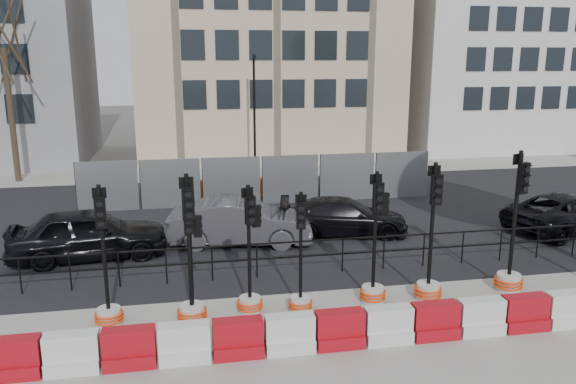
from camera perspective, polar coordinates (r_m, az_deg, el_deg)
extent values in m
plane|color=#51514C|center=(14.58, 2.22, -10.18)|extent=(120.00, 120.00, 0.00)
cube|color=gray|center=(11.97, 5.49, -15.79)|extent=(40.00, 6.00, 0.02)
cube|color=black|center=(21.06, -1.96, -2.60)|extent=(40.00, 14.00, 0.03)
cube|color=gray|center=(29.75, -4.54, 2.14)|extent=(40.00, 4.00, 0.02)
cube|color=#C4B08F|center=(35.50, -2.52, 18.58)|extent=(15.00, 10.00, 18.00)
cube|color=silver|center=(40.37, 19.97, 15.78)|extent=(12.00, 9.00, 16.00)
cylinder|color=black|center=(15.77, -25.57, -7.73)|extent=(0.04, 0.04, 1.00)
cylinder|color=black|center=(15.49, -21.25, -7.68)|extent=(0.04, 0.04, 1.00)
cylinder|color=black|center=(15.30, -16.80, -7.59)|extent=(0.04, 0.04, 1.00)
cylinder|color=black|center=(15.20, -12.27, -7.44)|extent=(0.04, 0.04, 1.00)
cylinder|color=black|center=(15.20, -7.71, -7.25)|extent=(0.04, 0.04, 1.00)
cylinder|color=black|center=(15.29, -3.18, -7.01)|extent=(0.04, 0.04, 1.00)
cylinder|color=black|center=(15.48, 1.26, -6.74)|extent=(0.04, 0.04, 1.00)
cylinder|color=black|center=(15.75, 5.56, -6.43)|extent=(0.04, 0.04, 1.00)
cylinder|color=black|center=(16.11, 9.69, -6.11)|extent=(0.04, 0.04, 1.00)
cylinder|color=black|center=(16.55, 13.62, -5.77)|extent=(0.04, 0.04, 1.00)
cylinder|color=black|center=(17.06, 17.32, -5.42)|extent=(0.04, 0.04, 1.00)
cylinder|color=black|center=(17.64, 20.79, -5.07)|extent=(0.04, 0.04, 1.00)
cylinder|color=black|center=(18.28, 24.02, -4.74)|extent=(0.04, 0.04, 1.00)
cylinder|color=black|center=(18.98, 27.03, -4.41)|extent=(0.04, 0.04, 1.00)
cube|color=black|center=(15.32, 1.27, -5.05)|extent=(18.00, 0.04, 0.04)
cube|color=black|center=(15.46, 1.26, -6.56)|extent=(18.00, 0.04, 0.04)
cube|color=gray|center=(22.75, -17.88, 0.52)|extent=(2.30, 0.05, 2.00)
cylinder|color=black|center=(22.93, -20.72, 0.40)|extent=(0.05, 0.05, 2.00)
cube|color=gray|center=(22.55, -11.83, 0.79)|extent=(2.30, 0.05, 2.00)
cylinder|color=black|center=(22.61, -14.74, 0.66)|extent=(0.05, 0.05, 2.00)
cube|color=gray|center=(22.61, -5.74, 1.04)|extent=(2.30, 0.05, 2.00)
cylinder|color=black|center=(22.55, -8.65, 0.92)|extent=(0.05, 0.05, 2.00)
cube|color=gray|center=(22.93, 0.25, 1.28)|extent=(2.30, 0.05, 2.00)
cylinder|color=black|center=(22.74, -2.60, 1.17)|extent=(0.05, 0.05, 2.00)
cube|color=gray|center=(23.48, 6.01, 1.50)|extent=(2.30, 0.05, 2.00)
cylinder|color=black|center=(23.19, 3.28, 1.40)|extent=(0.05, 0.05, 2.00)
cube|color=gray|center=(24.26, 11.46, 1.70)|extent=(2.30, 0.05, 2.00)
cylinder|color=black|center=(23.86, 8.89, 1.61)|extent=(0.05, 0.05, 2.00)
cube|color=#E4560F|center=(24.16, -12.64, 0.13)|extent=(1.00, 0.40, 0.80)
cube|color=#E4560F|center=(24.16, -7.90, 0.33)|extent=(1.00, 0.40, 0.80)
cube|color=#E4560F|center=(24.32, -3.19, 0.53)|extent=(1.00, 0.40, 0.80)
cube|color=#E4560F|center=(24.65, 1.42, 0.72)|extent=(1.00, 0.40, 0.80)
cube|color=#E4560F|center=(25.13, 5.89, 0.90)|extent=(1.00, 0.40, 0.80)
cylinder|color=black|center=(28.37, -3.43, 7.71)|extent=(0.12, 0.12, 6.00)
cube|color=black|center=(27.98, -3.45, 13.58)|extent=(0.12, 0.50, 0.12)
cylinder|color=#473828|center=(29.75, -26.29, 6.91)|extent=(0.28, 0.28, 6.30)
cube|color=#B20E13|center=(12.16, -26.02, -15.95)|extent=(1.00, 0.50, 0.30)
cube|color=#B20E13|center=(11.98, -26.22, -14.27)|extent=(1.00, 0.35, 0.50)
cube|color=white|center=(11.92, -20.96, -16.06)|extent=(1.00, 0.50, 0.30)
cube|color=white|center=(11.73, -21.13, -14.36)|extent=(1.00, 0.35, 0.50)
cube|color=#B20E13|center=(11.76, -15.73, -16.06)|extent=(1.00, 0.50, 0.30)
cube|color=#B20E13|center=(11.58, -15.86, -14.33)|extent=(1.00, 0.35, 0.50)
cube|color=white|center=(11.70, -10.41, -15.92)|extent=(1.00, 0.50, 0.30)
cube|color=white|center=(11.51, -10.49, -14.18)|extent=(1.00, 0.35, 0.50)
cube|color=#B20E13|center=(11.73, -5.08, -15.65)|extent=(1.00, 0.50, 0.30)
cube|color=#B20E13|center=(11.54, -5.12, -13.91)|extent=(1.00, 0.35, 0.50)
cube|color=white|center=(11.86, 0.16, -15.25)|extent=(1.00, 0.50, 0.30)
cube|color=white|center=(11.67, 0.16, -13.53)|extent=(1.00, 0.35, 0.50)
cube|color=#B20E13|center=(12.07, 5.23, -14.76)|extent=(1.00, 0.50, 0.30)
cube|color=#B20E13|center=(11.89, 5.28, -13.06)|extent=(1.00, 0.35, 0.50)
cube|color=white|center=(12.37, 10.07, -14.18)|extent=(1.00, 0.50, 0.30)
cube|color=white|center=(12.19, 10.15, -12.51)|extent=(1.00, 0.35, 0.50)
cube|color=#B20E13|center=(12.75, 14.62, -13.54)|extent=(1.00, 0.50, 0.30)
cube|color=#B20E13|center=(12.58, 14.73, -11.91)|extent=(1.00, 0.35, 0.50)
cube|color=white|center=(13.21, 18.86, -12.87)|extent=(1.00, 0.50, 0.30)
cube|color=white|center=(13.04, 19.00, -11.29)|extent=(1.00, 0.35, 0.50)
cube|color=#B20E13|center=(13.72, 22.78, -12.18)|extent=(1.00, 0.50, 0.30)
cube|color=#B20E13|center=(13.56, 22.94, -10.65)|extent=(1.00, 0.35, 0.50)
cube|color=white|center=(14.30, 26.38, -11.50)|extent=(1.00, 0.50, 0.30)
cube|color=white|center=(14.15, 26.56, -10.03)|extent=(1.00, 0.35, 0.50)
cylinder|color=silver|center=(13.51, -17.72, -11.93)|extent=(0.53, 0.53, 0.39)
torus|color=#EF420D|center=(13.55, -17.70, -12.23)|extent=(0.64, 0.64, 0.05)
torus|color=#EF420D|center=(13.51, -17.72, -11.93)|extent=(0.64, 0.64, 0.05)
torus|color=#EF420D|center=(13.48, -17.75, -11.63)|extent=(0.64, 0.64, 0.05)
cylinder|color=black|center=(12.94, -18.22, -5.64)|extent=(0.09, 0.09, 2.94)
cube|color=black|center=(12.57, -18.53, -2.01)|extent=(0.25, 0.16, 0.69)
cylinder|color=black|center=(12.55, -18.46, -3.05)|extent=(0.15, 0.06, 0.15)
cylinder|color=black|center=(12.50, -18.54, -2.10)|extent=(0.15, 0.06, 0.15)
cylinder|color=black|center=(12.44, -18.61, -1.15)|extent=(0.15, 0.06, 0.15)
cube|color=black|center=(12.65, -18.64, -0.09)|extent=(0.30, 0.06, 0.23)
cylinder|color=silver|center=(13.27, -9.62, -12.02)|extent=(0.48, 0.48, 0.36)
torus|color=#EF420D|center=(13.30, -9.61, -12.30)|extent=(0.58, 0.58, 0.04)
torus|color=#EF420D|center=(13.27, -9.62, -12.02)|extent=(0.58, 0.58, 0.04)
torus|color=#EF420D|center=(13.24, -9.64, -11.74)|extent=(0.58, 0.58, 0.04)
cylinder|color=black|center=(12.72, -9.88, -6.17)|extent=(0.08, 0.08, 2.69)
cube|color=black|center=(12.37, -10.05, -2.82)|extent=(0.22, 0.14, 0.63)
cylinder|color=black|center=(12.36, -10.03, -3.79)|extent=(0.14, 0.05, 0.13)
cylinder|color=black|center=(12.30, -10.06, -2.91)|extent=(0.14, 0.05, 0.13)
cylinder|color=black|center=(12.25, -10.10, -2.03)|extent=(0.14, 0.05, 0.13)
cube|color=black|center=(12.43, -10.08, -1.02)|extent=(0.27, 0.04, 0.22)
cube|color=black|center=(12.52, -9.17, -3.45)|extent=(0.19, 0.13, 0.49)
cylinder|color=silver|center=(13.19, -9.71, -12.05)|extent=(0.56, 0.56, 0.42)
torus|color=#EF420D|center=(13.22, -9.70, -12.37)|extent=(0.68, 0.68, 0.05)
torus|color=#EF420D|center=(13.19, -9.71, -12.05)|extent=(0.68, 0.68, 0.05)
torus|color=#EF420D|center=(13.15, -9.73, -11.72)|extent=(0.68, 0.68, 0.05)
cylinder|color=black|center=(12.57, -10.01, -5.16)|extent=(0.09, 0.09, 3.13)
cube|color=black|center=(12.18, -10.11, -1.16)|extent=(0.27, 0.18, 0.73)
cylinder|color=black|center=(12.16, -10.02, -2.30)|extent=(0.16, 0.07, 0.16)
cylinder|color=black|center=(12.10, -10.06, -1.25)|extent=(0.16, 0.07, 0.16)
cylinder|color=black|center=(12.04, -10.10, -0.20)|extent=(0.16, 0.07, 0.16)
cube|color=black|center=(12.26, -10.31, 0.94)|extent=(0.31, 0.07, 0.25)
cylinder|color=silver|center=(13.52, -3.88, -11.31)|extent=(0.50, 0.50, 0.37)
torus|color=#EF420D|center=(13.55, -3.88, -11.59)|extent=(0.61, 0.61, 0.05)
torus|color=#EF420D|center=(13.52, -3.88, -11.31)|extent=(0.61, 0.61, 0.05)
torus|color=#EF420D|center=(13.49, -3.89, -11.02)|extent=(0.61, 0.61, 0.05)
cylinder|color=black|center=(12.97, -3.99, -5.31)|extent=(0.08, 0.08, 2.80)
cube|color=black|center=(12.62, -3.86, -1.85)|extent=(0.25, 0.18, 0.65)
cylinder|color=black|center=(12.61, -3.73, -2.83)|extent=(0.15, 0.08, 0.14)
cylinder|color=black|center=(12.55, -3.74, -1.93)|extent=(0.15, 0.08, 0.14)
cylinder|color=black|center=(12.50, -3.76, -1.02)|extent=(0.15, 0.08, 0.14)
cube|color=black|center=(12.68, -4.16, -0.04)|extent=(0.28, 0.10, 0.22)
cube|color=black|center=(12.84, -3.25, -2.44)|extent=(0.21, 0.16, 0.51)
cylinder|color=silver|center=(13.54, 1.27, -11.30)|extent=(0.48, 0.48, 0.35)
torus|color=#EF420D|center=(13.57, 1.27, -11.57)|extent=(0.57, 0.57, 0.04)
torus|color=#EF420D|center=(13.54, 1.27, -11.30)|extent=(0.57, 0.57, 0.04)
torus|color=#EF420D|center=(13.51, 1.27, -11.03)|extent=(0.57, 0.57, 0.04)
cylinder|color=black|center=(13.01, 1.30, -5.66)|extent=(0.08, 0.08, 2.64)
cube|color=black|center=(12.67, 1.33, -2.43)|extent=(0.23, 0.16, 0.62)
cylinder|color=black|center=(12.66, 1.33, -3.36)|extent=(0.14, 0.07, 0.13)
cylinder|color=black|center=(12.60, 1.33, -2.52)|extent=(0.14, 0.07, 0.13)
cylinder|color=black|center=(12.55, 1.34, -1.67)|extent=(0.14, 0.07, 0.13)
cube|color=black|center=(12.73, 1.33, -0.71)|extent=(0.26, 0.08, 0.21)
cylinder|color=silver|center=(14.15, 8.59, -10.21)|extent=(0.54, 0.54, 0.40)
torus|color=#EF420D|center=(14.19, 8.58, -10.50)|extent=(0.65, 0.65, 0.05)
torus|color=#EF420D|center=(14.15, 8.59, -10.21)|extent=(0.65, 0.65, 0.05)
torus|color=#EF420D|center=(14.12, 8.60, -9.91)|extent=(0.65, 0.65, 0.05)
cylinder|color=black|center=(13.60, 8.82, -4.07)|extent=(0.09, 0.09, 2.98)
cube|color=black|center=(13.25, 9.16, -0.53)|extent=(0.24, 0.15, 0.69)
cylinder|color=black|center=(13.23, 9.25, -1.53)|extent=(0.15, 0.06, 0.15)
cylinder|color=black|center=(13.18, 9.29, -0.61)|extent=(0.15, 0.06, 0.15)
cylinder|color=black|center=(13.13, 9.32, 0.31)|extent=(0.15, 0.06, 0.15)
cube|color=black|center=(13.32, 8.93, 1.31)|extent=(0.30, 0.04, 0.24)
cube|color=black|center=(13.48, 9.71, -1.18)|extent=(0.20, 0.14, 0.55)
cylinder|color=silver|center=(14.56, 14.02, -9.74)|extent=(0.57, 0.57, 0.42)
torus|color=#EF420D|center=(14.59, 14.00, -10.04)|extent=(0.68, 0.68, 0.05)
torus|color=#EF420D|center=(14.56, 14.02, -9.74)|extent=(0.68, 0.68, 0.05)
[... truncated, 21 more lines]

